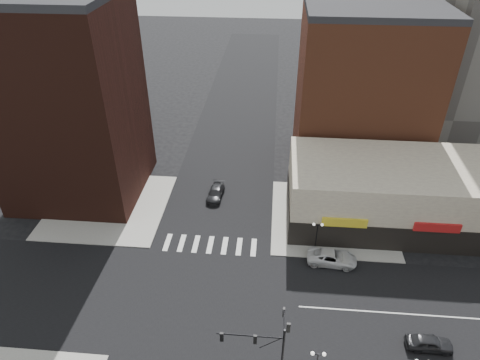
{
  "coord_description": "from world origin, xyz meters",
  "views": [
    {
      "loc": [
        6.62,
        -28.81,
        34.13
      ],
      "look_at": [
        3.62,
        5.75,
        11.0
      ],
      "focal_mm": 32.0,
      "sensor_mm": 36.0,
      "label": 1
    }
  ],
  "objects_px": {
    "street_lamp_ne": "(317,230)",
    "dark_sedan_east": "(429,343)",
    "street_lamp_se_a": "(317,360)",
    "dark_sedan_north": "(216,193)",
    "traffic_signal": "(271,342)",
    "white_suv": "(332,258)"
  },
  "relations": [
    {
      "from": "street_lamp_ne",
      "to": "dark_sedan_east",
      "type": "xyz_separation_m",
      "value": [
        9.5,
        -11.66,
        -2.59
      ]
    },
    {
      "from": "street_lamp_se_a",
      "to": "dark_sedan_north",
      "type": "relative_size",
      "value": 0.88
    },
    {
      "from": "street_lamp_ne",
      "to": "dark_sedan_north",
      "type": "height_order",
      "value": "street_lamp_ne"
    },
    {
      "from": "traffic_signal",
      "to": "dark_sedan_east",
      "type": "bearing_deg",
      "value": 16.29
    },
    {
      "from": "dark_sedan_north",
      "to": "traffic_signal",
      "type": "bearing_deg",
      "value": -68.03
    },
    {
      "from": "street_lamp_se_a",
      "to": "dark_sedan_east",
      "type": "height_order",
      "value": "street_lamp_se_a"
    },
    {
      "from": "dark_sedan_east",
      "to": "dark_sedan_north",
      "type": "xyz_separation_m",
      "value": [
        -22.23,
        21.4,
        -0.02
      ]
    },
    {
      "from": "street_lamp_se_a",
      "to": "street_lamp_ne",
      "type": "relative_size",
      "value": 1.0
    },
    {
      "from": "white_suv",
      "to": "street_lamp_se_a",
      "type": "bearing_deg",
      "value": 173.57
    },
    {
      "from": "street_lamp_se_a",
      "to": "dark_sedan_north",
      "type": "height_order",
      "value": "street_lamp_se_a"
    },
    {
      "from": "street_lamp_ne",
      "to": "white_suv",
      "type": "bearing_deg",
      "value": -40.16
    },
    {
      "from": "street_lamp_se_a",
      "to": "dark_sedan_east",
      "type": "relative_size",
      "value": 1.01
    },
    {
      "from": "street_lamp_ne",
      "to": "white_suv",
      "type": "relative_size",
      "value": 0.76
    },
    {
      "from": "street_lamp_se_a",
      "to": "dark_sedan_east",
      "type": "bearing_deg",
      "value": 22.44
    },
    {
      "from": "street_lamp_ne",
      "to": "dark_sedan_north",
      "type": "distance_m",
      "value": 16.24
    },
    {
      "from": "street_lamp_se_a",
      "to": "street_lamp_ne",
      "type": "xyz_separation_m",
      "value": [
        1.0,
        16.0,
        0.0
      ]
    },
    {
      "from": "street_lamp_se_a",
      "to": "street_lamp_ne",
      "type": "distance_m",
      "value": 16.03
    },
    {
      "from": "traffic_signal",
      "to": "white_suv",
      "type": "bearing_deg",
      "value": 65.46
    },
    {
      "from": "white_suv",
      "to": "traffic_signal",
      "type": "bearing_deg",
      "value": 159.88
    },
    {
      "from": "street_lamp_se_a",
      "to": "dark_sedan_east",
      "type": "xyz_separation_m",
      "value": [
        10.5,
        4.34,
        -2.59
      ]
    },
    {
      "from": "traffic_signal",
      "to": "street_lamp_ne",
      "type": "relative_size",
      "value": 1.87
    },
    {
      "from": "street_lamp_ne",
      "to": "dark_sedan_east",
      "type": "relative_size",
      "value": 1.01
    }
  ]
}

